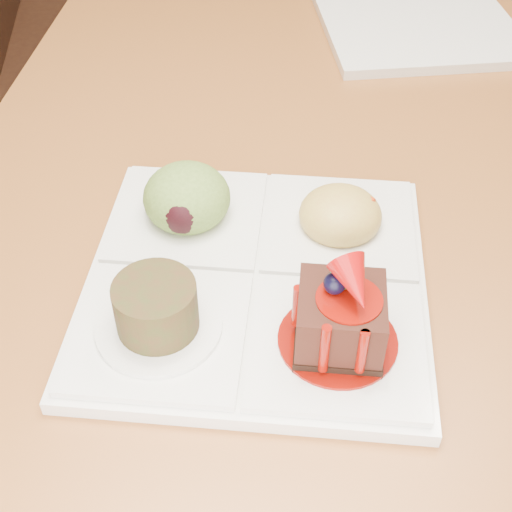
{
  "coord_description": "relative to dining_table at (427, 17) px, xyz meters",
  "views": [
    {
      "loc": [
        -0.16,
        -1.04,
        1.16
      ],
      "look_at": [
        -0.2,
        -0.65,
        0.79
      ],
      "focal_mm": 50.0,
      "sensor_mm": 36.0,
      "label": 1
    }
  ],
  "objects": [
    {
      "name": "sampler_plate",
      "position": [
        -0.2,
        -0.64,
        0.09
      ],
      "size": [
        0.27,
        0.27,
        0.1
      ],
      "rotation": [
        0.0,
        0.0,
        -0.0
      ],
      "color": "white",
      "rests_on": "dining_table"
    },
    {
      "name": "dining_table",
      "position": [
        0.0,
        0.0,
        0.0
      ],
      "size": [
        1.0,
        1.8,
        0.75
      ],
      "color": "brown",
      "rests_on": "ground"
    },
    {
      "name": "ground",
      "position": [
        0.0,
        0.0,
        -0.68
      ],
      "size": [
        6.0,
        6.0,
        0.0
      ],
      "primitive_type": "plane",
      "color": "#503317"
    },
    {
      "name": "second_plate",
      "position": [
        -0.04,
        -0.18,
        0.07
      ],
      "size": [
        0.28,
        0.28,
        0.01
      ],
      "primitive_type": "cube",
      "rotation": [
        0.0,
        0.0,
        0.2
      ],
      "color": "white",
      "rests_on": "dining_table"
    }
  ]
}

